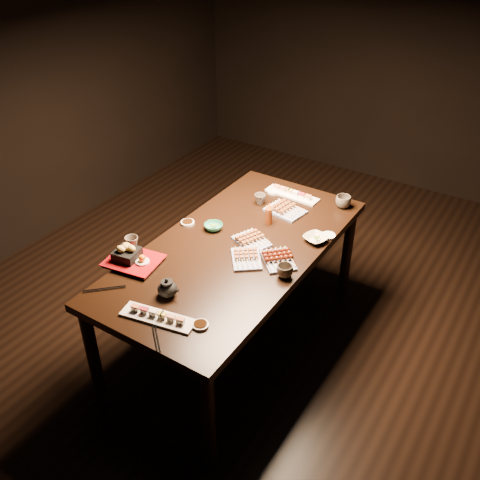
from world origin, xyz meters
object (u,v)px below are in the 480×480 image
at_px(teacup_near_left, 132,243).
at_px(teacup_far_right, 343,202).
at_px(edamame_bowl_cream, 315,239).
at_px(tempura_tray, 133,255).
at_px(teacup_mid_right, 285,271).
at_px(teapot, 167,287).
at_px(yakitori_plate_left, 286,208).
at_px(edamame_bowl_green, 214,227).
at_px(sushi_platter_far, 292,193).
at_px(dining_table, 236,296).
at_px(teacup_far_left, 260,199).
at_px(sushi_platter_near, 158,315).
at_px(yakitori_plate_right, 246,256).
at_px(yakitori_plate_center, 252,239).
at_px(condiment_bottle, 269,213).

xyz_separation_m(teacup_near_left, teacup_far_right, (0.84, 1.11, 0.00)).
relative_size(edamame_bowl_cream, teacup_near_left, 1.69).
height_order(tempura_tray, teacup_mid_right, tempura_tray).
height_order(teacup_mid_right, teapot, teapot).
height_order(yakitori_plate_left, edamame_bowl_green, yakitori_plate_left).
distance_m(yakitori_plate_left, teacup_mid_right, 0.69).
relative_size(tempura_tray, teacup_mid_right, 3.28).
height_order(sushi_platter_far, tempura_tray, tempura_tray).
distance_m(dining_table, tempura_tray, 0.73).
height_order(teacup_near_left, teacup_far_left, teacup_near_left).
height_order(yakitori_plate_left, edamame_bowl_cream, yakitori_plate_left).
bearing_deg(yakitori_plate_left, edamame_bowl_green, -113.64).
bearing_deg(edamame_bowl_cream, teapot, -115.81).
relative_size(sushi_platter_near, yakitori_plate_right, 1.76).
relative_size(yakitori_plate_right, edamame_bowl_cream, 1.62).
distance_m(yakitori_plate_left, tempura_tray, 1.05).
bearing_deg(yakitori_plate_center, edamame_bowl_cream, 57.83).
bearing_deg(yakitori_plate_right, condiment_bottle, 154.64).
height_order(dining_table, teacup_far_left, teacup_far_left).
xyz_separation_m(teacup_mid_right, condiment_bottle, (-0.35, 0.43, 0.04)).
height_order(dining_table, yakitori_plate_right, yakitori_plate_right).
distance_m(yakitori_plate_center, edamame_bowl_cream, 0.38).
height_order(yakitori_plate_right, teacup_near_left, teacup_near_left).
bearing_deg(teacup_mid_right, tempura_tray, -155.49).
height_order(edamame_bowl_cream, teacup_near_left, teacup_near_left).
distance_m(teacup_far_left, condiment_bottle, 0.25).
xyz_separation_m(yakitori_plate_right, yakitori_plate_left, (-0.07, 0.59, 0.00)).
xyz_separation_m(sushi_platter_far, teacup_near_left, (-0.49, -1.06, 0.01)).
distance_m(dining_table, teapot, 0.71).
relative_size(sushi_platter_far, teacup_far_right, 3.75).
xyz_separation_m(edamame_bowl_green, teacup_far_right, (0.56, 0.68, 0.02)).
xyz_separation_m(sushi_platter_near, teacup_mid_right, (0.36, 0.63, 0.01)).
relative_size(dining_table, yakitori_plate_center, 8.55).
relative_size(dining_table, sushi_platter_far, 4.77).
xyz_separation_m(teacup_near_left, teacup_mid_right, (0.88, 0.24, -0.00)).
bearing_deg(sushi_platter_near, yakitori_plate_right, 70.08).
bearing_deg(teacup_mid_right, yakitori_plate_center, 150.51).
xyz_separation_m(sushi_platter_near, teapot, (-0.07, 0.17, 0.03)).
relative_size(yakitori_plate_left, teacup_far_right, 2.37).
distance_m(teacup_mid_right, condiment_bottle, 0.55).
distance_m(teacup_mid_right, teapot, 0.64).
bearing_deg(yakitori_plate_center, teacup_near_left, -120.25).
distance_m(yakitori_plate_center, teacup_far_left, 0.47).
distance_m(yakitori_plate_right, teacup_far_right, 0.88).
relative_size(edamame_bowl_green, teacup_mid_right, 1.28).
xyz_separation_m(tempura_tray, teacup_far_right, (0.73, 1.22, -0.01)).
xyz_separation_m(teacup_near_left, teacup_far_left, (0.36, 0.85, -0.00)).
height_order(sushi_platter_near, yakitori_plate_left, yakitori_plate_left).
bearing_deg(sushi_platter_near, teacup_far_left, 86.53).
bearing_deg(edamame_bowl_cream, edamame_bowl_green, -159.38).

